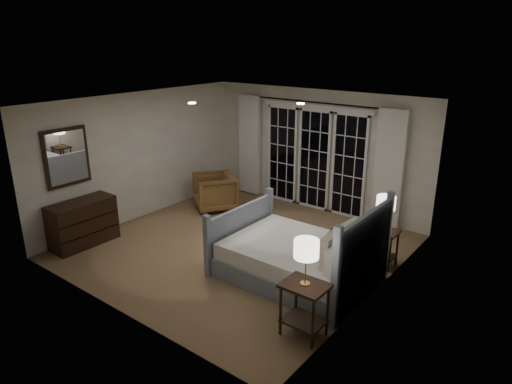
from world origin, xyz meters
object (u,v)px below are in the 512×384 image
Objects in this scene: nightstand_left at (304,302)px; lamp_left at (306,249)px; dresser at (83,223)px; lamp_right at (386,203)px; nightstand_right at (382,242)px; armchair at (215,192)px; bed at (300,258)px.

lamp_left is (0.00, 0.00, 0.70)m from nightstand_left.
lamp_right is at bearing 28.93° from dresser.
armchair reaches higher than nightstand_right.
lamp_right is (-0.00, 0.00, 0.66)m from nightstand_right.
lamp_left is at bearing -90.35° from lamp_right.
nightstand_right is (0.01, 2.30, -0.06)m from nightstand_left.
lamp_left is 0.51× the size of dresser.
dresser is at bearing -151.07° from nightstand_right.
lamp_left is (0.80, -1.15, 0.83)m from bed.
lamp_left is at bearing -90.35° from nightstand_right.
armchair is (-3.80, 2.54, -0.78)m from lamp_left.
lamp_right is at bearing 31.59° from armchair.
lamp_right is (0.01, 2.30, -0.10)m from lamp_left.
armchair is at bearing 155.24° from bed.
dresser is (-4.46, -2.46, 0.00)m from nightstand_right.
lamp_left is (-0.01, -2.30, 0.76)m from nightstand_right.
nightstand_right is 0.66m from lamp_right.
nightstand_right is 3.82m from armchair.
lamp_right is 0.67× the size of armchair.
nightstand_right is at bearing 28.93° from dresser.
armchair is 2.78m from dresser.
bed reaches higher than lamp_right.
nightstand_left is 2.37m from lamp_right.
armchair reaches higher than nightstand_left.
nightstand_left is 1.15× the size of nightstand_right.
dresser is at bearing -68.15° from armchair.
armchair is at bearing 146.29° from lamp_left.
dresser reaches higher than nightstand_left.
lamp_left is 1.02× the size of lamp_right.
nightstand_left is 0.70m from lamp_left.
bed reaches higher than nightstand_right.
bed is 3.63× the size of nightstand_right.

